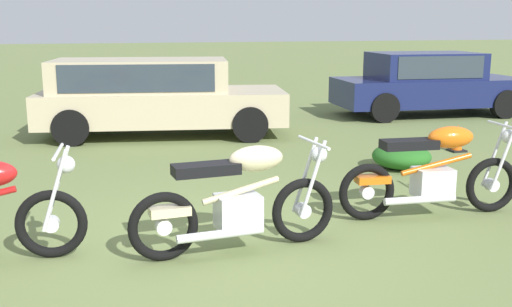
{
  "coord_description": "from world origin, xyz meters",
  "views": [
    {
      "loc": [
        -1.25,
        -5.49,
        2.09
      ],
      "look_at": [
        0.69,
        1.26,
        0.58
      ],
      "focal_mm": 42.73,
      "sensor_mm": 36.0,
      "label": 1
    }
  ],
  "objects_px": {
    "motorcycle_orange": "(434,172)",
    "car_navy": "(427,81)",
    "shrub_low": "(401,156)",
    "traffic_cone": "(457,139)",
    "car_beige": "(152,91)",
    "motorcycle_cream": "(239,200)"
  },
  "relations": [
    {
      "from": "traffic_cone",
      "to": "shrub_low",
      "type": "relative_size",
      "value": 0.53
    },
    {
      "from": "car_beige",
      "to": "motorcycle_cream",
      "type": "bearing_deg",
      "value": -79.57
    },
    {
      "from": "car_navy",
      "to": "traffic_cone",
      "type": "xyz_separation_m",
      "value": [
        -1.67,
        -3.72,
        -0.59
      ]
    },
    {
      "from": "motorcycle_cream",
      "to": "motorcycle_orange",
      "type": "distance_m",
      "value": 2.35
    },
    {
      "from": "shrub_low",
      "to": "traffic_cone",
      "type": "bearing_deg",
      "value": 28.88
    },
    {
      "from": "motorcycle_cream",
      "to": "car_beige",
      "type": "bearing_deg",
      "value": 86.24
    },
    {
      "from": "motorcycle_cream",
      "to": "traffic_cone",
      "type": "relative_size",
      "value": 4.43
    },
    {
      "from": "motorcycle_orange",
      "to": "car_beige",
      "type": "bearing_deg",
      "value": 117.16
    },
    {
      "from": "motorcycle_orange",
      "to": "car_navy",
      "type": "height_order",
      "value": "car_navy"
    },
    {
      "from": "motorcycle_cream",
      "to": "traffic_cone",
      "type": "distance_m",
      "value": 5.7
    },
    {
      "from": "motorcycle_orange",
      "to": "car_navy",
      "type": "bearing_deg",
      "value": 63.94
    },
    {
      "from": "shrub_low",
      "to": "car_beige",
      "type": "bearing_deg",
      "value": 130.93
    },
    {
      "from": "motorcycle_cream",
      "to": "motorcycle_orange",
      "type": "height_order",
      "value": "same"
    },
    {
      "from": "car_navy",
      "to": "traffic_cone",
      "type": "relative_size",
      "value": 9.71
    },
    {
      "from": "motorcycle_orange",
      "to": "traffic_cone",
      "type": "xyz_separation_m",
      "value": [
        2.29,
        2.92,
        -0.29
      ]
    },
    {
      "from": "traffic_cone",
      "to": "car_navy",
      "type": "bearing_deg",
      "value": 65.87
    },
    {
      "from": "car_beige",
      "to": "traffic_cone",
      "type": "height_order",
      "value": "car_beige"
    },
    {
      "from": "traffic_cone",
      "to": "shrub_low",
      "type": "height_order",
      "value": "traffic_cone"
    },
    {
      "from": "motorcycle_orange",
      "to": "motorcycle_cream",
      "type": "bearing_deg",
      "value": -164.69
    },
    {
      "from": "shrub_low",
      "to": "motorcycle_orange",
      "type": "bearing_deg",
      "value": -110.74
    },
    {
      "from": "car_beige",
      "to": "traffic_cone",
      "type": "bearing_deg",
      "value": -21.59
    },
    {
      "from": "car_navy",
      "to": "shrub_low",
      "type": "bearing_deg",
      "value": -120.44
    }
  ]
}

